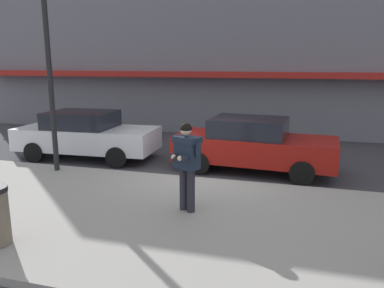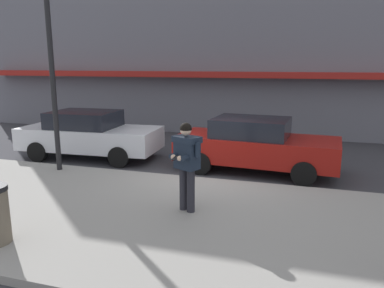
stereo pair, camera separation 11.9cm
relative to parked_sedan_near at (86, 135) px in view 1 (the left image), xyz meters
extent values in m
plane|color=#333338|center=(4.21, -1.26, -0.79)|extent=(80.00, 80.00, 0.00)
cube|color=gray|center=(5.21, -4.11, -0.72)|extent=(32.00, 5.30, 0.14)
cube|color=silver|center=(5.21, -1.21, -0.79)|extent=(28.00, 0.12, 0.01)
cube|color=slate|center=(5.21, 7.24, 4.26)|extent=(28.00, 4.00, 10.11)
cube|color=maroon|center=(5.21, 4.89, 1.81)|extent=(26.60, 0.70, 0.24)
cube|color=silver|center=(0.04, 0.00, -0.12)|extent=(4.58, 2.04, 0.70)
cube|color=black|center=(-0.14, -0.01, 0.49)|extent=(2.15, 1.74, 0.52)
cylinder|color=black|center=(1.39, 0.92, -0.47)|extent=(0.65, 0.25, 0.64)
cylinder|color=black|center=(1.48, -0.79, -0.47)|extent=(0.65, 0.25, 0.64)
cylinder|color=black|center=(-1.39, 0.79, -0.47)|extent=(0.65, 0.25, 0.64)
cylinder|color=black|center=(-1.31, -0.92, -0.47)|extent=(0.65, 0.25, 0.64)
cube|color=maroon|center=(5.45, -0.01, -0.12)|extent=(4.62, 2.14, 0.70)
cube|color=black|center=(5.27, 0.00, 0.49)|extent=(2.18, 1.78, 0.52)
cylinder|color=black|center=(6.90, 0.74, -0.47)|extent=(0.65, 0.27, 0.64)
cylinder|color=black|center=(6.78, -0.96, -0.47)|extent=(0.65, 0.27, 0.64)
cylinder|color=black|center=(4.12, 0.94, -0.47)|extent=(0.65, 0.27, 0.64)
cylinder|color=black|center=(4.00, -0.77, -0.47)|extent=(0.65, 0.27, 0.64)
cylinder|color=#23232B|center=(4.64, -3.77, -0.21)|extent=(0.16, 0.16, 0.88)
cylinder|color=#23232B|center=(4.46, -3.68, -0.21)|extent=(0.16, 0.16, 0.88)
cube|color=#192333|center=(4.55, -3.72, 0.55)|extent=(0.54, 0.46, 0.64)
cube|color=#192333|center=(4.55, -3.72, 0.82)|extent=(0.61, 0.52, 0.12)
cylinder|color=#192333|center=(4.79, -3.84, 0.66)|extent=(0.11, 0.11, 0.30)
cylinder|color=#192333|center=(4.62, -3.93, 0.51)|extent=(0.21, 0.31, 0.10)
sphere|color=beige|center=(4.50, -4.03, 0.51)|extent=(0.10, 0.10, 0.10)
cylinder|color=#192333|center=(4.30, -3.61, 0.66)|extent=(0.11, 0.11, 0.30)
cylinder|color=#192333|center=(4.35, -3.81, 0.51)|extent=(0.21, 0.31, 0.10)
sphere|color=beige|center=(4.35, -3.96, 0.51)|extent=(0.10, 0.10, 0.10)
cube|color=black|center=(4.41, -4.03, 0.51)|extent=(0.13, 0.16, 0.07)
sphere|color=beige|center=(4.53, -3.75, 1.01)|extent=(0.22, 0.22, 0.22)
sphere|color=black|center=(4.53, -3.75, 1.04)|extent=(0.23, 0.23, 0.23)
cylinder|color=black|center=(0.21, -1.91, 1.65)|extent=(0.14, 0.14, 4.60)
camera|label=1|loc=(6.60, -10.54, 2.26)|focal=35.00mm
camera|label=2|loc=(6.71, -10.51, 2.26)|focal=35.00mm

